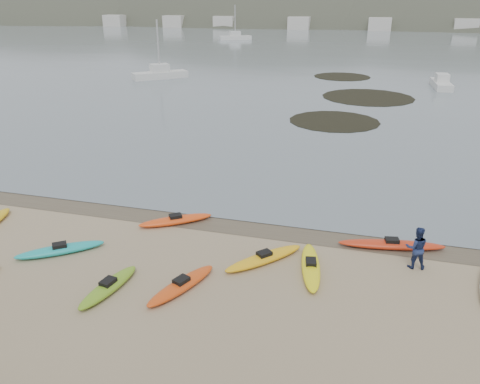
% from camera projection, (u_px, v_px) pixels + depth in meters
% --- Properties ---
extents(ground, '(600.00, 600.00, 0.00)m').
position_uv_depth(ground, '(240.00, 221.00, 22.15)').
color(ground, tan).
rests_on(ground, ground).
extents(wet_sand, '(60.00, 60.00, 0.00)m').
position_uv_depth(wet_sand, '(238.00, 224.00, 21.88)').
color(wet_sand, brown).
rests_on(wet_sand, ground).
extents(water, '(1200.00, 1200.00, 0.00)m').
position_uv_depth(water, '(368.00, 15.00, 289.22)').
color(water, slate).
rests_on(water, ground).
extents(kayaks, '(22.74, 10.14, 0.34)m').
position_uv_depth(kayaks, '(203.00, 258.00, 18.72)').
color(kayaks, yellow).
rests_on(kayaks, ground).
extents(person_east, '(0.91, 0.75, 1.73)m').
position_uv_depth(person_east, '(416.00, 248.00, 18.05)').
color(person_east, navy).
rests_on(person_east, ground).
extents(kelp_mats, '(12.13, 32.55, 0.04)m').
position_uv_depth(kelp_mats, '(352.00, 96.00, 50.29)').
color(kelp_mats, black).
rests_on(kelp_mats, water).
extents(moored_boats, '(87.44, 84.73, 1.12)m').
position_uv_depth(moored_boats, '(395.00, 49.00, 91.00)').
color(moored_boats, silver).
rests_on(moored_boats, ground).
extents(far_hills, '(550.00, 135.00, 80.00)m').
position_uv_depth(far_hills, '(458.00, 66.00, 191.31)').
color(far_hills, '#384235').
rests_on(far_hills, ground).
extents(far_town, '(199.00, 5.00, 4.00)m').
position_uv_depth(far_town, '(379.00, 24.00, 149.00)').
color(far_town, beige).
rests_on(far_town, ground).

